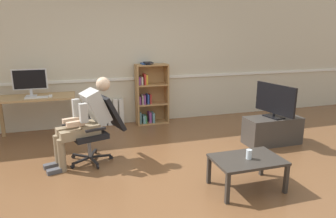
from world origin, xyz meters
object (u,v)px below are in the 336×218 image
object	(u,v)px
tv_stand	(272,130)
coffee_table	(247,162)
imac_monitor	(30,80)
computer_desk	(36,103)
computer_mouse	(51,96)
person_seated	(85,119)
keyboard	(37,97)
bookshelf	(150,95)
tv_screen	(275,100)
radiator	(101,113)
office_chair	(99,126)
drinking_glass	(249,154)

from	to	relation	value
tv_stand	coffee_table	bearing A→B (deg)	-135.52
imac_monitor	tv_stand	distance (m)	4.24
computer_desk	computer_mouse	bearing A→B (deg)	-24.48
imac_monitor	person_seated	bearing A→B (deg)	-58.59
keyboard	bookshelf	xyz separation A→B (m)	(2.08, 0.43, -0.18)
coffee_table	tv_stand	bearing A→B (deg)	44.48
bookshelf	tv_screen	size ratio (longest dim) A/B	1.60
imac_monitor	computer_desk	bearing A→B (deg)	-50.94
radiator	computer_mouse	bearing A→B (deg)	-149.46
office_chair	computer_desk	bearing A→B (deg)	-159.09
tv_stand	computer_desk	bearing A→B (deg)	159.04
keyboard	computer_mouse	xyz separation A→B (m)	(0.22, 0.02, 0.01)
office_chair	tv_screen	distance (m)	2.85
keyboard	office_chair	xyz separation A→B (m)	(0.93, -1.13, -0.25)
computer_desk	coffee_table	xyz separation A→B (m)	(2.59, -2.65, -0.31)
computer_mouse	person_seated	distance (m)	1.32
computer_desk	tv_stand	distance (m)	4.10
tv_screen	coffee_table	xyz separation A→B (m)	(-1.22, -1.20, -0.41)
person_seated	coffee_table	world-z (taller)	person_seated
coffee_table	imac_monitor	bearing A→B (deg)	134.16
tv_screen	person_seated	bearing A→B (deg)	75.90
computer_mouse	keyboard	bearing A→B (deg)	-174.86
imac_monitor	office_chair	xyz separation A→B (m)	(1.04, -1.34, -0.51)
radiator	tv_screen	size ratio (longest dim) A/B	1.15
keyboard	person_seated	bearing A→B (deg)	-57.59
computer_desk	imac_monitor	size ratio (longest dim) A/B	2.34
coffee_table	tv_screen	bearing A→B (deg)	44.45
bookshelf	office_chair	bearing A→B (deg)	-126.30
tv_stand	tv_screen	xyz separation A→B (m)	(0.00, 0.00, 0.52)
keyboard	bookshelf	distance (m)	2.13
bookshelf	drinking_glass	xyz separation A→B (m)	(0.48, -2.96, -0.14)
tv_stand	drinking_glass	world-z (taller)	drinking_glass
bookshelf	tv_stand	bearing A→B (deg)	-46.03
bookshelf	computer_desk	bearing A→B (deg)	-172.13
radiator	drinking_glass	bearing A→B (deg)	-64.39
radiator	person_seated	xyz separation A→B (m)	(-0.34, -1.71, 0.39)
imac_monitor	tv_stand	world-z (taller)	imac_monitor
coffee_table	person_seated	bearing A→B (deg)	143.44
imac_monitor	tv_screen	distance (m)	4.17
office_chair	coffee_table	bearing A→B (deg)	32.70
imac_monitor	tv_screen	xyz separation A→B (m)	(3.87, -1.53, -0.28)
imac_monitor	coffee_table	xyz separation A→B (m)	(2.65, -2.73, -0.69)
radiator	office_chair	xyz separation A→B (m)	(-0.16, -1.66, 0.26)
drinking_glass	tv_stand	bearing A→B (deg)	45.00
computer_mouse	coffee_table	xyz separation A→B (m)	(2.32, -2.53, -0.43)
office_chair	coffee_table	xyz separation A→B (m)	(1.62, -1.39, -0.18)
person_seated	office_chair	bearing A→B (deg)	90.00
imac_monitor	coffee_table	distance (m)	3.87
person_seated	keyboard	bearing A→B (deg)	-164.23
bookshelf	person_seated	bearing A→B (deg)	-129.45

